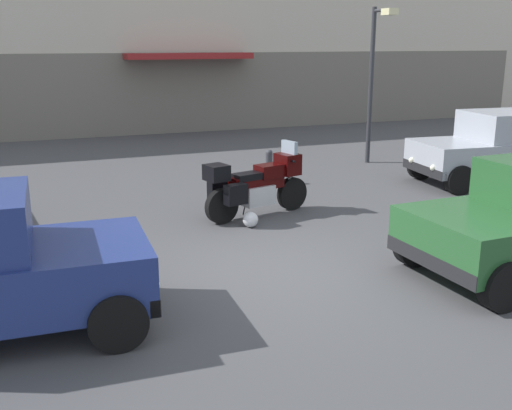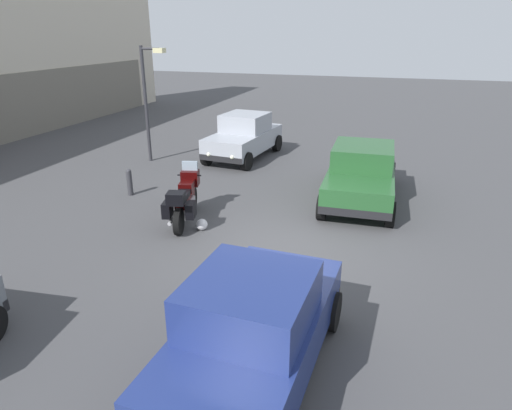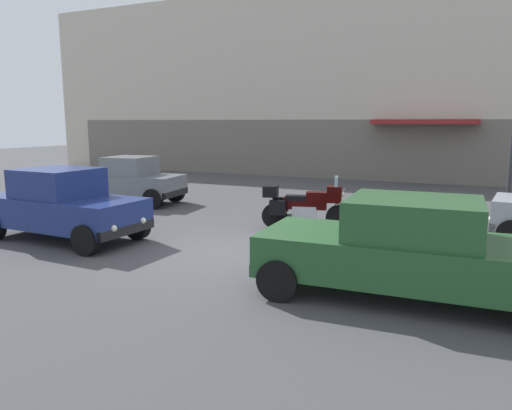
% 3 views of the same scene
% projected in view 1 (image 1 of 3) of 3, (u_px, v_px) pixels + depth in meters
% --- Properties ---
extents(ground_plane, '(80.00, 80.00, 0.00)m').
position_uv_depth(ground_plane, '(278.00, 272.00, 8.60)').
color(ground_plane, '#424244').
extents(building_facade_rear, '(37.29, 3.40, 9.04)m').
position_uv_depth(building_facade_rear, '(107.00, 3.00, 20.97)').
color(building_facade_rear, beige).
rests_on(building_facade_rear, ground).
extents(motorcycle, '(2.23, 1.04, 1.36)m').
position_uv_depth(motorcycle, '(256.00, 184.00, 11.20)').
color(motorcycle, black).
rests_on(motorcycle, ground).
extents(helmet, '(0.28, 0.28, 0.28)m').
position_uv_depth(helmet, '(250.00, 220.00, 10.67)').
color(helmet, silver).
rests_on(helmet, ground).
extents(car_wagon_end, '(3.98, 2.11, 1.64)m').
position_uv_depth(car_wagon_end, '(498.00, 148.00, 13.91)').
color(car_wagon_end, '#9EA3AD').
rests_on(car_wagon_end, ground).
extents(streetlamp_curbside, '(0.28, 0.94, 4.04)m').
position_uv_depth(streetlamp_curbside, '(375.00, 68.00, 15.63)').
color(streetlamp_curbside, '#2D2D33').
rests_on(streetlamp_curbside, ground).
extents(bollard_curbside, '(0.16, 0.16, 0.80)m').
position_uv_depth(bollard_curbside, '(269.00, 166.00, 13.88)').
color(bollard_curbside, '#333338').
rests_on(bollard_curbside, ground).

